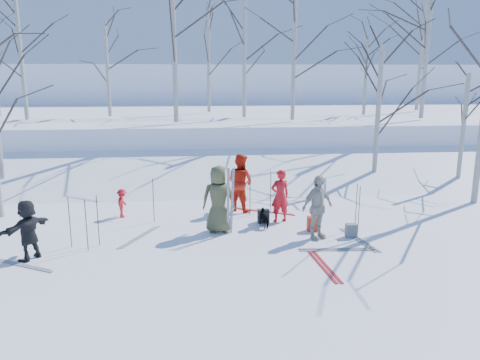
{
  "coord_description": "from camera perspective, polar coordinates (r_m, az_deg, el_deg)",
  "views": [
    {
      "loc": [
        -1.23,
        -11.91,
        4.39
      ],
      "look_at": [
        0.0,
        1.5,
        1.3
      ],
      "focal_mm": 35.0,
      "sensor_mm": 36.0,
      "label": 1
    }
  ],
  "objects": [
    {
      "name": "ski_pole_a",
      "position": [
        12.73,
        -20.04,
        -4.88
      ],
      "size": [
        0.02,
        0.02,
        1.34
      ],
      "primitive_type": "cylinder",
      "color": "black",
      "rests_on": "ground"
    },
    {
      "name": "upright_ski_right",
      "position": [
        12.87,
        -0.96,
        -2.58
      ],
      "size": [
        0.15,
        0.23,
        1.89
      ],
      "primitive_type": "cube",
      "rotation": [
        0.1,
        0.0,
        0.38
      ],
      "color": "silver",
      "rests_on": "ground"
    },
    {
      "name": "backpack_grey",
      "position": [
        13.18,
        13.41,
        -6.02
      ],
      "size": [
        0.3,
        0.2,
        0.38
      ],
      "primitive_type": "cube",
      "color": "slate",
      "rests_on": "ground"
    },
    {
      "name": "birch_plateau_i",
      "position": [
        26.16,
        15.07,
        12.12
      ],
      "size": [
        3.43,
        3.43,
        4.04
      ],
      "primitive_type": null,
      "color": "silver",
      "rests_on": "snow_plateau"
    },
    {
      "name": "skier_grey_west",
      "position": [
        12.29,
        -24.44,
        -5.56
      ],
      "size": [
        1.11,
        1.39,
        1.48
      ],
      "primitive_type": "imported",
      "rotation": [
        0.0,
        0.0,
        4.14
      ],
      "color": "black",
      "rests_on": "ground"
    },
    {
      "name": "birch_plateau_b",
      "position": [
        22.65,
        6.57,
        14.26
      ],
      "size": [
        4.45,
        4.45,
        5.5
      ],
      "primitive_type": null,
      "color": "silver",
      "rests_on": "snow_plateau"
    },
    {
      "name": "dog",
      "position": [
        13.68,
        3.1,
        -4.68
      ],
      "size": [
        0.46,
        0.66,
        0.51
      ],
      "primitive_type": "imported",
      "rotation": [
        0.0,
        0.0,
        3.48
      ],
      "color": "black",
      "rests_on": "ground"
    },
    {
      "name": "ski_pair_b",
      "position": [
        11.21,
        10.22,
        -10.3
      ],
      "size": [
        0.52,
        1.93,
        0.02
      ],
      "primitive_type": null,
      "rotation": [
        0.0,
        0.0,
        0.09
      ],
      "color": "#AB181F",
      "rests_on": "ground"
    },
    {
      "name": "ski_pair_e",
      "position": [
        15.17,
        3.12,
        -3.87
      ],
      "size": [
        1.73,
        2.06,
        0.02
      ],
      "primitive_type": null,
      "rotation": [
        0.0,
        0.0,
        1.1
      ],
      "color": "#AB181F",
      "rests_on": "ground"
    },
    {
      "name": "skier_red_north",
      "position": [
        14.05,
        4.9,
        -1.93
      ],
      "size": [
        0.65,
        0.5,
        1.6
      ],
      "primitive_type": "imported",
      "rotation": [
        0.0,
        0.0,
        3.36
      ],
      "color": "red",
      "rests_on": "ground"
    },
    {
      "name": "ski_pair_a",
      "position": [
        13.08,
        14.32,
        -7.06
      ],
      "size": [
        0.87,
        1.97,
        0.02
      ],
      "primitive_type": null,
      "rotation": [
        0.0,
        0.0,
        0.18
      ],
      "color": "silver",
      "rests_on": "ground"
    },
    {
      "name": "ski_pole_c",
      "position": [
        13.48,
        14.3,
        -3.5
      ],
      "size": [
        0.02,
        0.02,
        1.34
      ],
      "primitive_type": "cylinder",
      "color": "black",
      "rests_on": "ground"
    },
    {
      "name": "birch_plateau_f",
      "position": [
        23.94,
        0.53,
        14.71
      ],
      "size": [
        4.71,
        4.71,
        5.87
      ],
      "primitive_type": null,
      "color": "silver",
      "rests_on": "snow_plateau"
    },
    {
      "name": "ski_pole_g",
      "position": [
        12.66,
        -16.94,
        -4.74
      ],
      "size": [
        0.02,
        0.02,
        1.34
      ],
      "primitive_type": "cylinder",
      "color": "black",
      "rests_on": "ground"
    },
    {
      "name": "birch_plateau_d",
      "position": [
        30.51,
        21.21,
        14.31
      ],
      "size": [
        5.32,
        5.32,
        6.75
      ],
      "primitive_type": null,
      "color": "silver",
      "rests_on": "snow_plateau"
    },
    {
      "name": "skier_cream_east",
      "position": [
        12.71,
        9.4,
        -3.3
      ],
      "size": [
        1.1,
        0.87,
        1.75
      ],
      "primitive_type": "imported",
      "rotation": [
        0.0,
        0.0,
        0.5
      ],
      "color": "beige",
      "rests_on": "ground"
    },
    {
      "name": "ground",
      "position": [
        12.75,
        0.62,
        -7.22
      ],
      "size": [
        120.0,
        120.0,
        0.0
      ],
      "primitive_type": "plane",
      "color": "white",
      "rests_on": "ground"
    },
    {
      "name": "skier_red_seated",
      "position": [
        14.96,
        -14.15,
        -2.75
      ],
      "size": [
        0.4,
        0.62,
        0.9
      ],
      "primitive_type": "imported",
      "rotation": [
        0.0,
        0.0,
        1.45
      ],
      "color": "red",
      "rests_on": "ground"
    },
    {
      "name": "snow_ramp",
      "position": [
        19.41,
        -1.48,
        0.31
      ],
      "size": [
        70.0,
        9.49,
        4.12
      ],
      "primitive_type": "cube",
      "rotation": [
        0.3,
        0.0,
        0.0
      ],
      "color": "white",
      "rests_on": "ground"
    },
    {
      "name": "snow_plateau",
      "position": [
        29.13,
        -2.8,
        6.23
      ],
      "size": [
        70.0,
        18.0,
        2.2
      ],
      "primitive_type": "cube",
      "color": "white",
      "rests_on": "ground"
    },
    {
      "name": "birch_edge_c",
      "position": [
        20.14,
        25.54,
        5.43
      ],
      "size": [
        3.68,
        3.68,
        4.4
      ],
      "primitive_type": null,
      "color": "silver",
      "rests_on": "ground"
    },
    {
      "name": "ski_pole_e",
      "position": [
        15.15,
        3.76,
        -1.31
      ],
      "size": [
        0.02,
        0.02,
        1.34
      ],
      "primitive_type": "cylinder",
      "color": "black",
      "rests_on": "ground"
    },
    {
      "name": "birch_plateau_j",
      "position": [
        21.66,
        -8.08,
        16.77
      ],
      "size": [
        5.76,
        5.76,
        7.38
      ],
      "primitive_type": null,
      "color": "silver",
      "rests_on": "snow_plateau"
    },
    {
      "name": "backpack_dark",
      "position": [
        14.07,
        2.87,
        -4.42
      ],
      "size": [
        0.34,
        0.24,
        0.4
      ],
      "primitive_type": "cube",
      "color": "black",
      "rests_on": "ground"
    },
    {
      "name": "ski_pair_c",
      "position": [
        13.18,
        -12.12,
        -6.79
      ],
      "size": [
        1.69,
        2.06,
        0.02
      ],
      "primitive_type": null,
      "rotation": [
        0.0,
        0.0,
        -0.45
      ],
      "color": "silver",
      "rests_on": "ground"
    },
    {
      "name": "skier_redor_behind",
      "position": [
        15.1,
        0.04,
        -0.3
      ],
      "size": [
        1.14,
        1.14,
        1.87
      ],
      "primitive_type": "imported",
      "rotation": [
        0.0,
        0.0,
        2.37
      ],
      "color": "red",
      "rests_on": "ground"
    },
    {
      "name": "ski_pair_f",
      "position": [
        12.25,
        11.62,
        -8.3
      ],
      "size": [
        0.47,
        1.93,
        0.02
      ],
      "primitive_type": null,
      "rotation": [
        0.0,
        0.0,
        -1.64
      ],
      "color": "silver",
      "rests_on": "ground"
    },
    {
      "name": "backpack_red",
      "position": [
        13.49,
        8.89,
        -5.29
      ],
      "size": [
        0.32,
        0.22,
        0.42
      ],
      "primitive_type": "cube",
      "color": "#AF2F1A",
      "rests_on": "ground"
    },
    {
      "name": "birch_plateau_c",
      "position": [
        24.8,
        -25.12,
        13.16
      ],
      "size": [
        4.52,
        4.52,
        5.6
      ],
      "primitive_type": null,
      "color": "silver",
      "rests_on": "snow_plateau"
    },
    {
      "name": "ski_pair_d",
      "position": [
        12.24,
        -25.16,
        -9.33
      ],
      "size": [
        1.8,
        2.07,
        0.02
      ],
      "primitive_type": null,
      "rotation": [
        0.0,
        0.0,
        1.07
      ],
      "color": "silver",
      "rests_on": "ground"
    },
    {
      "name": "upright_ski_left",
      "position": [
        12.84,
        -1.46,
        -2.61
      ],
      "size": [
        0.09,
        0.16,
        1.9
      ],
      "primitive_type": "cube",
      "rotation": [
        0.07,
        0.0,
        0.16
      ],
      "color": "silver",
      "rests_on": "ground"
    },
    {
      "name": "birch_plateau_h",
      "position": [
        25.29,
        -15.86,
        12.8
      ],
      "size": [
        3.89,
        3.89,
        4.69
      ],
      "primitive_type": null,
      "color": "silver",
      "rests_on": "snow_plateau"
    },
    {
      "name": "ski_pole_d",
      "position": [
        14.24,
        -10.51,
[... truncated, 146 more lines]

